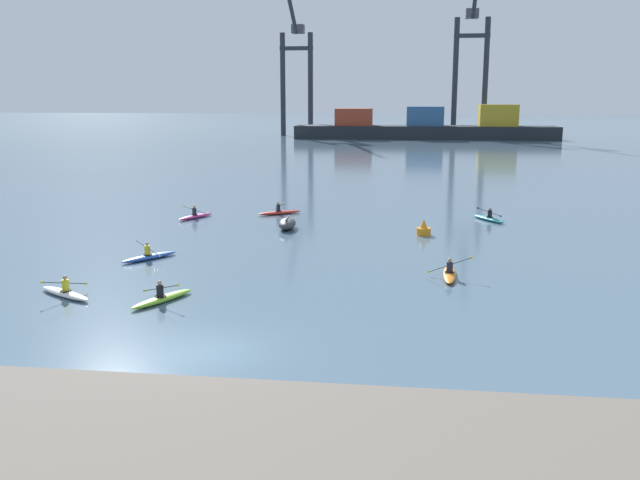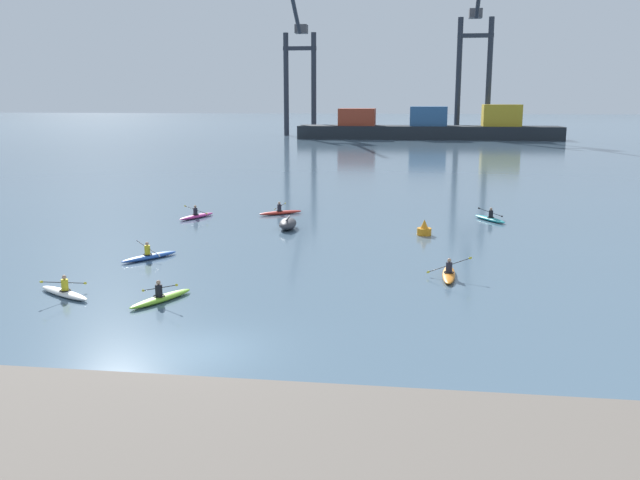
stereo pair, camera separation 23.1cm
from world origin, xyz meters
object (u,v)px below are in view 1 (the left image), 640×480
(kayak_magenta, at_px, (195,216))
(kayak_red, at_px, (279,212))
(kayak_teal, at_px, (489,218))
(gantry_crane_west_mid, at_px, (471,57))
(gantry_crane_west, at_px, (296,65))
(capsized_dinghy, at_px, (287,224))
(kayak_orange, at_px, (449,274))
(kayak_white, at_px, (65,293))
(kayak_blue, at_px, (149,256))
(container_barge, at_px, (426,128))
(channel_buoy, at_px, (424,229))
(kayak_lime, at_px, (162,298))

(kayak_magenta, xyz_separation_m, kayak_red, (5.70, 2.43, 0.00))
(kayak_teal, bearing_deg, gantry_crane_west_mid, 86.15)
(gantry_crane_west, height_order, capsized_dinghy, gantry_crane_west)
(kayak_orange, relative_size, kayak_white, 1.06)
(kayak_blue, height_order, kayak_magenta, same)
(capsized_dinghy, height_order, kayak_blue, kayak_blue)
(kayak_white, xyz_separation_m, kayak_blue, (1.01, 7.19, 0.00))
(container_barge, xyz_separation_m, kayak_teal, (2.13, -102.30, -2.28))
(channel_buoy, distance_m, kayak_teal, 7.49)
(container_barge, bearing_deg, gantry_crane_west, 160.49)
(kayak_blue, bearing_deg, kayak_teal, 36.84)
(kayak_blue, bearing_deg, kayak_magenta, 96.68)
(capsized_dinghy, xyz_separation_m, kayak_red, (-1.60, 5.68, -0.18))
(channel_buoy, bearing_deg, container_barge, 88.65)
(kayak_blue, distance_m, kayak_red, 15.80)
(capsized_dinghy, relative_size, kayak_magenta, 0.80)
(container_barge, height_order, gantry_crane_west, gantry_crane_west)
(container_barge, xyz_separation_m, capsized_dinghy, (-11.44, -107.25, -2.10))
(container_barge, relative_size, kayak_red, 17.73)
(gantry_crane_west, relative_size, kayak_blue, 10.57)
(container_barge, height_order, kayak_teal, container_barge)
(container_barge, distance_m, kayak_orange, 118.54)
(capsized_dinghy, xyz_separation_m, kayak_magenta, (-7.30, 3.25, -0.18))
(gantry_crane_west_mid, relative_size, capsized_dinghy, 13.58)
(container_barge, distance_m, kayak_magenta, 105.70)
(channel_buoy, bearing_deg, kayak_magenta, 165.60)
(kayak_magenta, distance_m, kayak_red, 6.20)
(gantry_crane_west_mid, xyz_separation_m, kayak_white, (-27.69, -130.47, -17.32))
(capsized_dinghy, xyz_separation_m, channel_buoy, (8.90, -0.91, 0.01))
(gantry_crane_west, relative_size, kayak_orange, 9.67)
(kayak_red, bearing_deg, kayak_orange, -55.76)
(gantry_crane_west, bearing_deg, kayak_white, -84.93)
(kayak_orange, bearing_deg, kayak_lime, -154.97)
(capsized_dinghy, xyz_separation_m, kayak_lime, (-2.34, -16.99, -0.18))
(capsized_dinghy, bearing_deg, kayak_orange, -48.58)
(kayak_white, height_order, kayak_blue, same)
(gantry_crane_west_mid, distance_m, kayak_red, 111.71)
(kayak_blue, distance_m, kayak_teal, 24.19)
(capsized_dinghy, height_order, kayak_lime, kayak_lime)
(kayak_teal, bearing_deg, gantry_crane_west, 105.96)
(container_barge, distance_m, gantry_crane_west_mid, 18.91)
(kayak_orange, bearing_deg, channel_buoy, 95.69)
(gantry_crane_west, relative_size, kayak_lime, 9.98)
(kayak_lime, bearing_deg, gantry_crane_west_mid, 79.92)
(channel_buoy, xyz_separation_m, kayak_magenta, (-16.19, 4.16, -0.19))
(container_barge, height_order, kayak_magenta, container_barge)
(kayak_magenta, relative_size, kayak_teal, 1.03)
(kayak_lime, relative_size, kayak_white, 1.03)
(gantry_crane_west_mid, bearing_deg, kayak_white, -101.98)
(channel_buoy, relative_size, kayak_lime, 0.30)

